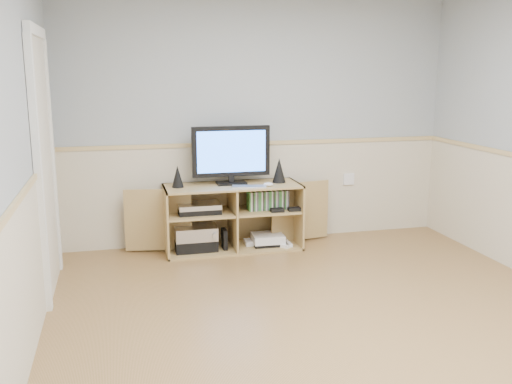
{
  "coord_description": "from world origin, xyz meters",
  "views": [
    {
      "loc": [
        -1.42,
        -3.4,
        1.75
      ],
      "look_at": [
        -0.29,
        1.2,
        0.74
      ],
      "focal_mm": 40.0,
      "sensor_mm": 36.0,
      "label": 1
    }
  ],
  "objects_px": {
    "monitor": "(231,153)",
    "keyboard": "(249,186)",
    "media_cabinet": "(232,215)",
    "game_consoles": "(266,240)"
  },
  "relations": [
    {
      "from": "media_cabinet",
      "to": "game_consoles",
      "type": "relative_size",
      "value": 4.65
    },
    {
      "from": "game_consoles",
      "to": "monitor",
      "type": "bearing_deg",
      "value": 170.0
    },
    {
      "from": "media_cabinet",
      "to": "monitor",
      "type": "distance_m",
      "value": 0.63
    },
    {
      "from": "monitor",
      "to": "keyboard",
      "type": "xyz_separation_m",
      "value": [
        0.14,
        -0.19,
        -0.3
      ]
    },
    {
      "from": "media_cabinet",
      "to": "monitor",
      "type": "height_order",
      "value": "monitor"
    },
    {
      "from": "media_cabinet",
      "to": "keyboard",
      "type": "bearing_deg",
      "value": -55.61
    },
    {
      "from": "monitor",
      "to": "keyboard",
      "type": "distance_m",
      "value": 0.38
    },
    {
      "from": "monitor",
      "to": "media_cabinet",
      "type": "bearing_deg",
      "value": 90.0
    },
    {
      "from": "media_cabinet",
      "to": "monitor",
      "type": "xyz_separation_m",
      "value": [
        0.0,
        -0.01,
        0.63
      ]
    },
    {
      "from": "keyboard",
      "to": "game_consoles",
      "type": "distance_m",
      "value": 0.63
    }
  ]
}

